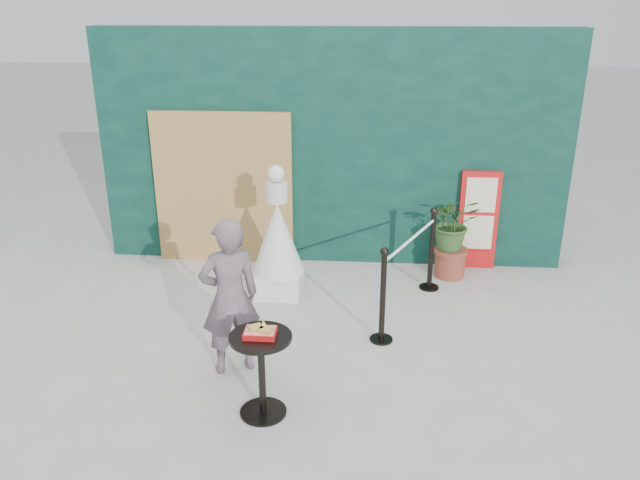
# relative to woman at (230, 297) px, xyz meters

# --- Properties ---
(ground) EXTENTS (60.00, 60.00, 0.00)m
(ground) POSITION_rel_woman_xyz_m (0.76, -0.31, -0.76)
(ground) COLOR #ADAAA5
(ground) RESTS_ON ground
(back_wall) EXTENTS (6.00, 0.30, 3.00)m
(back_wall) POSITION_rel_woman_xyz_m (0.76, 2.84, 0.74)
(back_wall) COLOR black
(back_wall) RESTS_ON ground
(bamboo_fence) EXTENTS (1.80, 0.08, 2.00)m
(bamboo_fence) POSITION_rel_woman_xyz_m (-0.64, 2.63, 0.24)
(bamboo_fence) COLOR tan
(bamboo_fence) RESTS_ON ground
(woman) EXTENTS (0.65, 0.56, 1.51)m
(woman) POSITION_rel_woman_xyz_m (0.00, 0.00, 0.00)
(woman) COLOR #675964
(woman) RESTS_ON ground
(menu_board) EXTENTS (0.50, 0.07, 1.30)m
(menu_board) POSITION_rel_woman_xyz_m (2.66, 2.64, -0.11)
(menu_board) COLOR red
(menu_board) RESTS_ON ground
(statue) EXTENTS (0.62, 0.62, 1.58)m
(statue) POSITION_rel_woman_xyz_m (0.21, 1.66, -0.11)
(statue) COLOR silver
(statue) RESTS_ON ground
(cafe_table) EXTENTS (0.52, 0.52, 0.75)m
(cafe_table) POSITION_rel_woman_xyz_m (0.40, -0.66, -0.26)
(cafe_table) COLOR black
(cafe_table) RESTS_ON ground
(food_basket) EXTENTS (0.26, 0.19, 0.11)m
(food_basket) POSITION_rel_woman_xyz_m (0.40, -0.66, 0.03)
(food_basket) COLOR #B31513
(food_basket) RESTS_ON cafe_table
(planter) EXTENTS (0.63, 0.54, 1.07)m
(planter) POSITION_rel_woman_xyz_m (2.30, 2.33, -0.14)
(planter) COLOR brown
(planter) RESTS_ON ground
(stanchion_barrier) EXTENTS (0.84, 1.54, 1.03)m
(stanchion_barrier) POSITION_rel_woman_xyz_m (1.71, 1.29, -0.26)
(stanchion_barrier) COLOR black
(stanchion_barrier) RESTS_ON ground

